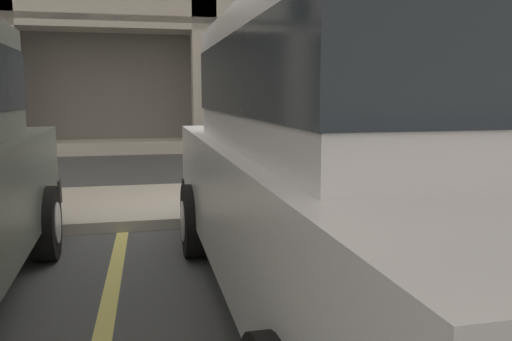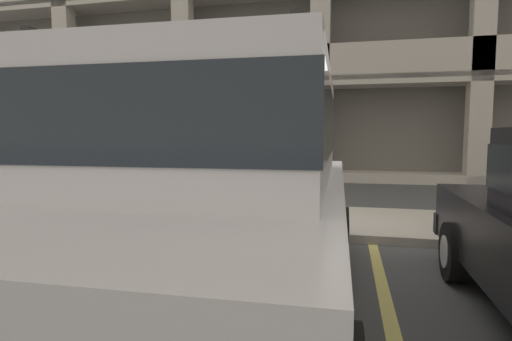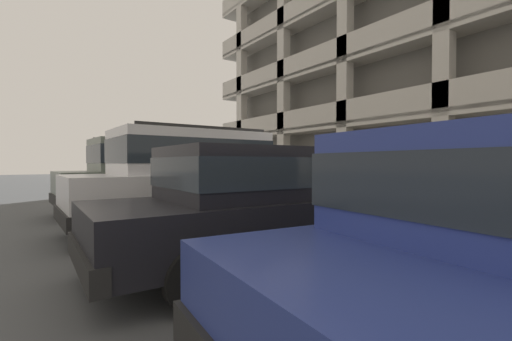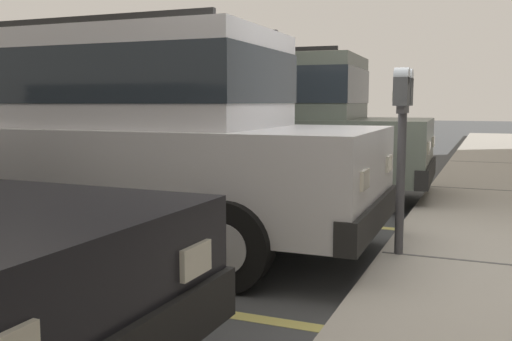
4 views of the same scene
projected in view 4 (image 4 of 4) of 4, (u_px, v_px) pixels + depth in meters
ground_plane at (355, 269)px, 4.80m from camera, size 80.00×80.00×0.10m
parking_stall_lines at (111, 296)px, 3.99m from camera, size 11.80×4.80×0.01m
silver_suv at (124, 130)px, 5.36m from camera, size 2.08×4.81×2.03m
red_sedan at (257, 121)px, 8.12m from camera, size 2.18×4.86×2.03m
parking_meter_near at (403, 117)px, 4.52m from camera, size 0.35×0.12×1.50m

